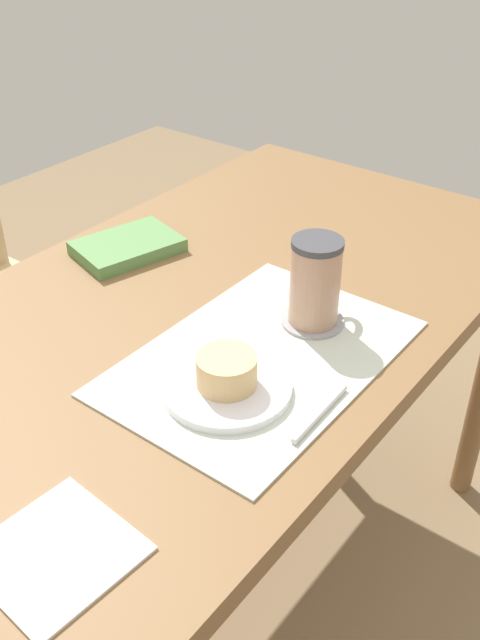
% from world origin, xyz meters
% --- Properties ---
extents(ground_plane, '(4.40, 4.40, 0.02)m').
position_xyz_m(ground_plane, '(0.00, 0.00, -0.01)').
color(ground_plane, '#846B4C').
extents(dining_table, '(1.39, 0.71, 0.73)m').
position_xyz_m(dining_table, '(0.00, 0.00, 0.66)').
color(dining_table, brown).
rests_on(dining_table, ground_plane).
extents(placemat, '(0.45, 0.30, 0.00)m').
position_xyz_m(placemat, '(-0.03, -0.15, 0.74)').
color(placemat, silver).
rests_on(placemat, dining_table).
extents(pastry_plate, '(0.18, 0.18, 0.01)m').
position_xyz_m(pastry_plate, '(-0.12, -0.16, 0.74)').
color(pastry_plate, white).
rests_on(pastry_plate, placemat).
extents(pastry, '(0.08, 0.08, 0.04)m').
position_xyz_m(pastry, '(-0.12, -0.16, 0.77)').
color(pastry, '#E5BC7F').
rests_on(pastry, pastry_plate).
extents(coffee_coaster, '(0.10, 0.10, 0.00)m').
position_xyz_m(coffee_coaster, '(0.09, -0.16, 0.74)').
color(coffee_coaster, '#99999E').
rests_on(coffee_coaster, placemat).
extents(coffee_mug, '(0.11, 0.08, 0.14)m').
position_xyz_m(coffee_mug, '(0.09, -0.16, 0.81)').
color(coffee_mug, tan).
rests_on(coffee_mug, coffee_coaster).
extents(teaspoon, '(0.13, 0.01, 0.01)m').
position_xyz_m(teaspoon, '(-0.09, -0.29, 0.74)').
color(teaspoon, silver).
rests_on(teaspoon, placemat).
extents(paper_napkin, '(0.16, 0.16, 0.00)m').
position_xyz_m(paper_napkin, '(-0.44, -0.18, 0.74)').
color(paper_napkin, white).
rests_on(paper_napkin, dining_table).
extents(small_book, '(0.21, 0.17, 0.02)m').
position_xyz_m(small_book, '(0.08, 0.23, 0.75)').
color(small_book, '#598C4C').
rests_on(small_book, dining_table).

